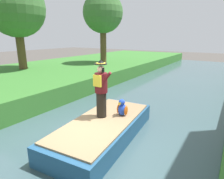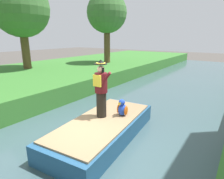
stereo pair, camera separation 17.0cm
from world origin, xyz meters
The scene contains 7 objects.
ground_plane centered at (0.00, 0.00, 0.00)m, with size 80.00×80.00×0.00m, color #4C4742.
canal_water centered at (0.00, 0.00, 0.05)m, with size 6.57×48.00×0.10m, color #3D565B.
boat centered at (0.00, 0.64, 0.40)m, with size 2.24×4.37×0.61m.
person_pirate centered at (-0.19, 0.83, 1.64)m, with size 0.61×0.42×1.85m.
parrot_plush centered at (0.31, 1.29, 0.95)m, with size 0.36×0.34×0.57m.
tree_slender centered at (-9.41, 3.98, 5.00)m, with size 3.79×3.79×5.93m.
tree_tall centered at (-6.62, 9.86, 5.08)m, with size 3.32×3.32×5.78m.
Camera 2 is at (3.38, -3.67, 3.23)m, focal length 30.43 mm.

